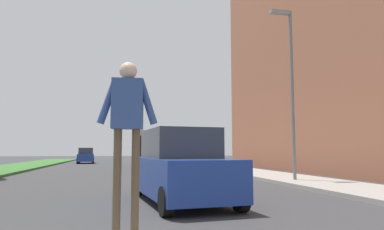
{
  "coord_description": "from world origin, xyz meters",
  "views": [
    {
      "loc": [
        0.31,
        4.09,
        1.38
      ],
      "look_at": [
        3.36,
        18.09,
        2.86
      ],
      "focal_mm": 32.43,
      "sensor_mm": 36.0,
      "label": 1
    }
  ],
  "objects": [
    {
      "name": "street_lamp_right",
      "position": [
        7.74,
        17.86,
        4.59
      ],
      "size": [
        1.02,
        0.24,
        7.5
      ],
      "color": "slate",
      "rests_on": "sidewalk_right"
    },
    {
      "name": "sidewalk_right",
      "position": [
        8.33,
        28.0,
        0.07
      ],
      "size": [
        3.0,
        64.0,
        0.15
      ],
      "primitive_type": "cube",
      "color": "#9E9991",
      "rests_on": "ground_plane"
    },
    {
      "name": "sedan_distant",
      "position": [
        -2.97,
        44.4,
        0.79
      ],
      "size": [
        1.99,
        4.5,
        1.7
      ],
      "color": "navy",
      "rests_on": "ground_plane"
    },
    {
      "name": "truck_box_delivery",
      "position": [
        3.08,
        34.28,
        1.63
      ],
      "size": [
        2.4,
        6.2,
        3.1
      ],
      "color": "black",
      "rests_on": "ground_plane"
    },
    {
      "name": "ground_plane",
      "position": [
        0.0,
        30.0,
        0.0
      ],
      "size": [
        140.0,
        140.0,
        0.0
      ],
      "primitive_type": "plane",
      "color": "#38383A"
    },
    {
      "name": "suv_crossing",
      "position": [
        2.03,
        13.47,
        0.93
      ],
      "size": [
        2.38,
        4.77,
        1.97
      ],
      "color": "navy",
      "rests_on": "ground_plane"
    },
    {
      "name": "sedan_midblock",
      "position": [
        3.62,
        29.66,
        0.77
      ],
      "size": [
        1.99,
        4.15,
        1.66
      ],
      "color": "silver",
      "rests_on": "ground_plane"
    },
    {
      "name": "pedestrian_performer",
      "position": [
        0.44,
        8.44,
        1.66
      ],
      "size": [
        0.75,
        0.28,
        2.49
      ],
      "color": "brown",
      "rests_on": "ground_plane"
    }
  ]
}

